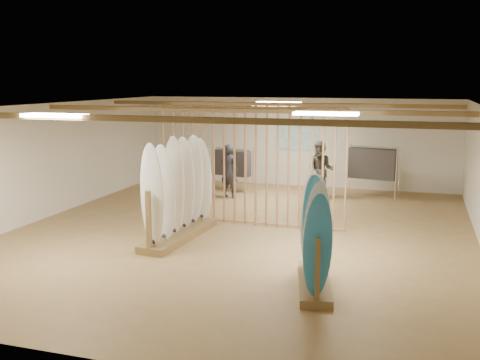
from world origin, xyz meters
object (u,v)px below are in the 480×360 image
(rack_right, at_px, (315,251))
(shopper_a, at_px, (229,167))
(clothing_rack_a, at_px, (232,163))
(shopper_b, at_px, (321,166))
(rack_left, at_px, (179,205))
(clothing_rack_b, at_px, (373,164))

(rack_right, relative_size, shopper_a, 1.12)
(clothing_rack_a, distance_m, shopper_b, 2.76)
(rack_left, height_order, clothing_rack_a, rack_left)
(rack_left, xyz_separation_m, clothing_rack_a, (-0.55, 5.23, 0.15))
(clothing_rack_a, xyz_separation_m, shopper_a, (0.20, -0.86, 0.00))
(rack_left, bearing_deg, clothing_rack_a, 99.51)
(clothing_rack_b, height_order, shopper_a, shopper_a)
(clothing_rack_a, bearing_deg, clothing_rack_b, 19.44)
(rack_left, distance_m, clothing_rack_a, 5.26)
(shopper_b, bearing_deg, rack_left, -115.21)
(rack_left, distance_m, shopper_b, 5.42)
(clothing_rack_a, relative_size, clothing_rack_b, 0.88)
(rack_left, xyz_separation_m, shopper_a, (-0.36, 4.37, 0.15))
(rack_left, xyz_separation_m, rack_right, (3.26, -1.96, -0.11))
(rack_left, distance_m, rack_right, 3.80)
(clothing_rack_b, bearing_deg, rack_left, -112.21)
(shopper_a, bearing_deg, shopper_b, -152.02)
(rack_left, height_order, shopper_a, rack_left)
(rack_right, xyz_separation_m, shopper_a, (-3.62, 6.33, 0.26))
(clothing_rack_b, bearing_deg, clothing_rack_a, -165.02)
(clothing_rack_a, relative_size, shopper_b, 0.72)
(clothing_rack_a, bearing_deg, shopper_a, -62.10)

